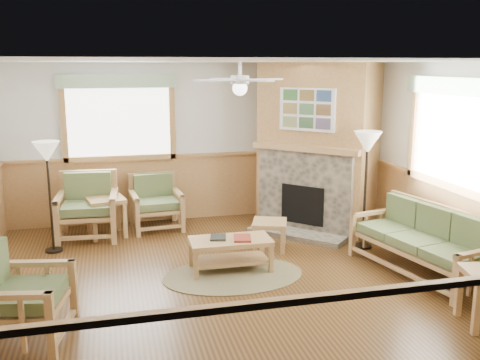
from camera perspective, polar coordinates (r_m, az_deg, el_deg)
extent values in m
cube|color=#4C3015|center=(6.76, -1.91, -11.03)|extent=(6.00, 6.00, 0.01)
cube|color=white|center=(6.21, -2.09, 12.57)|extent=(6.00, 6.00, 0.01)
cube|color=silver|center=(9.26, -5.83, 4.01)|extent=(6.00, 0.02, 2.70)
cube|color=silver|center=(3.58, 8.08, -9.39)|extent=(6.00, 0.02, 2.70)
cube|color=silver|center=(7.54, 20.92, 1.39)|extent=(0.02, 6.00, 2.70)
cylinder|color=brown|center=(6.98, -0.74, -10.13)|extent=(2.37, 2.37, 0.01)
cube|color=maroon|center=(7.02, 0.26, -6.11)|extent=(0.28, 0.34, 0.03)
cube|color=black|center=(7.07, -2.36, -6.03)|extent=(0.26, 0.31, 0.03)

